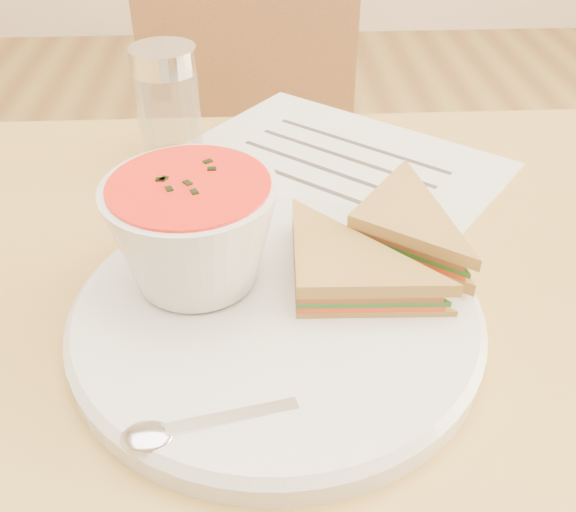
{
  "coord_description": "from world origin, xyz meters",
  "views": [
    {
      "loc": [
        -0.0,
        -0.39,
        1.09
      ],
      "look_at": [
        0.02,
        -0.0,
        0.8
      ],
      "focal_mm": 40.0,
      "sensor_mm": 36.0,
      "label": 1
    }
  ],
  "objects_px": {
    "chair_far": "(259,207)",
    "plate": "(276,316)",
    "condiment_shaker": "(169,105)",
    "soup_bowl": "(194,237)"
  },
  "relations": [
    {
      "from": "chair_far",
      "to": "plate",
      "type": "relative_size",
      "value": 2.92
    },
    {
      "from": "chair_far",
      "to": "condiment_shaker",
      "type": "distance_m",
      "value": 0.51
    },
    {
      "from": "soup_bowl",
      "to": "condiment_shaker",
      "type": "distance_m",
      "value": 0.24
    },
    {
      "from": "condiment_shaker",
      "to": "soup_bowl",
      "type": "bearing_deg",
      "value": -80.06
    },
    {
      "from": "chair_far",
      "to": "plate",
      "type": "bearing_deg",
      "value": 87.62
    },
    {
      "from": "condiment_shaker",
      "to": "plate",
      "type": "bearing_deg",
      "value": -69.57
    },
    {
      "from": "chair_far",
      "to": "condiment_shaker",
      "type": "bearing_deg",
      "value": 72.36
    },
    {
      "from": "chair_far",
      "to": "soup_bowl",
      "type": "relative_size",
      "value": 7.05
    },
    {
      "from": "soup_bowl",
      "to": "condiment_shaker",
      "type": "bearing_deg",
      "value": 99.94
    },
    {
      "from": "plate",
      "to": "soup_bowl",
      "type": "bearing_deg",
      "value": 150.65
    }
  ]
}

